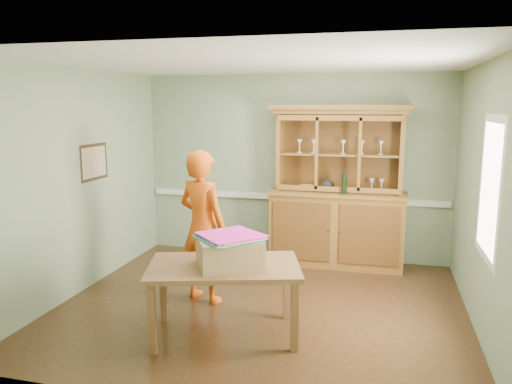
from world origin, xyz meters
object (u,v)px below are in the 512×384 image
(china_hutch, at_px, (337,210))
(dining_table, at_px, (224,273))
(cardboard_box, at_px, (230,253))
(person, at_px, (203,226))

(china_hutch, distance_m, dining_table, 2.68)
(china_hutch, bearing_deg, cardboard_box, -107.00)
(cardboard_box, xyz_separation_m, person, (-0.59, 0.85, 0.02))
(china_hutch, bearing_deg, dining_table, -108.65)
(china_hutch, relative_size, dining_table, 1.37)
(dining_table, distance_m, person, 1.00)
(person, bearing_deg, china_hutch, -107.65)
(cardboard_box, relative_size, person, 0.33)
(china_hutch, height_order, cardboard_box, china_hutch)
(dining_table, bearing_deg, person, 106.03)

